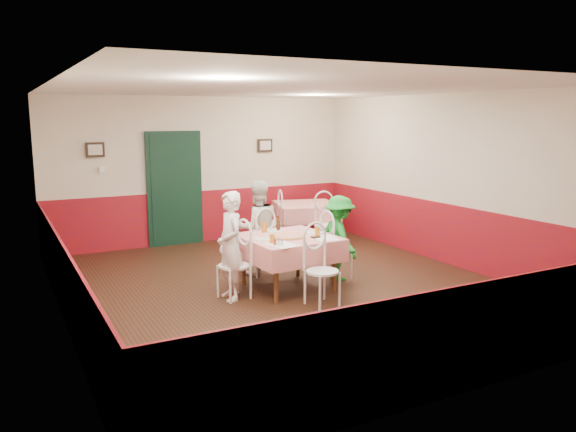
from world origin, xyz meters
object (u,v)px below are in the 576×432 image
chair_second_b (326,226)px  glass_a (272,239)px  chair_near (322,272)px  chair_second_a (271,222)px  glass_b (318,232)px  diner_left (230,246)px  second_table (306,223)px  diner_far (258,228)px  chair_right (336,250)px  diner_right (339,238)px  pizza (288,236)px  wallet (316,237)px  chair_left (234,266)px  glass_c (264,227)px  main_table (288,263)px  chair_far (259,246)px  beer_bottle (278,224)px

chair_second_b → glass_a: bearing=-120.5°
chair_near → chair_second_a: (0.93, 3.38, 0.00)m
glass_b → diner_left: 1.28m
second_table → glass_b: 3.07m
chair_second_a → diner_far: bearing=-17.4°
chair_near → glass_b: chair_near is taller
chair_right → glass_b: 0.65m
chair_near → diner_right: (0.84, 0.91, 0.19)m
diner_right → pizza: bearing=100.1°
wallet → diner_left: size_ratio=0.08×
diner_far → chair_near: bearing=98.8°
second_table → chair_second_b: 0.75m
second_table → glass_a: glass_a is taller
chair_left → glass_c: bearing=115.3°
main_table → glass_a: glass_a is taller
main_table → chair_left: (-0.85, -0.05, 0.08)m
main_table → pizza: size_ratio=2.69×
chair_second_b → pizza: (-1.75, -1.84, 0.33)m
glass_a → diner_left: 0.57m
chair_far → beer_bottle: 0.61m
chair_right → diner_right: (0.05, 0.00, 0.19)m
glass_a → chair_second_a: bearing=64.0°
beer_bottle → second_table: bearing=51.7°
chair_left → chair_near: same height
chair_right → beer_bottle: (-0.79, 0.36, 0.41)m
main_table → diner_right: 0.94m
second_table → diner_far: diner_far is taller
pizza → diner_far: diner_far is taller
glass_a → glass_b: size_ratio=1.00×
chair_second_b → beer_bottle: bearing=-125.6°
chair_second_a → pizza: (-1.00, -2.59, 0.33)m
second_table → pizza: pizza is taller
diner_right → glass_c: bearing=74.7°
second_table → glass_c: bearing=-131.9°
chair_right → chair_near: 1.20m
chair_near → pizza: size_ratio=1.98×
second_table → beer_bottle: bearing=-128.3°
chair_far → chair_second_a: bearing=-131.7°
chair_right → glass_c: bearing=68.7°
diner_right → chair_right: bearing=96.9°
glass_b → glass_c: (-0.55, 0.60, 0.01)m
chair_second_a → chair_right: bearing=12.0°
chair_second_b → glass_c: 2.37m
main_table → second_table: (1.73, 2.53, 0.00)m
second_table → chair_right: 2.63m
second_table → wallet: (-1.44, -2.80, 0.40)m
diner_right → second_table: bearing=-15.3°
chair_second_a → glass_c: glass_c is taller
glass_c → diner_far: bearing=76.8°
second_table → glass_c: 2.88m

